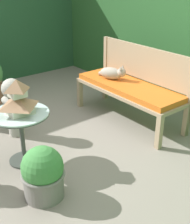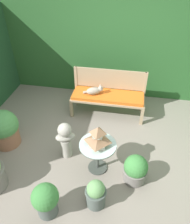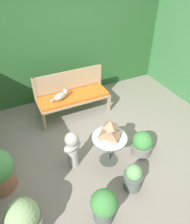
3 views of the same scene
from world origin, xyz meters
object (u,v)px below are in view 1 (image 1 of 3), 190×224
garden_bust (13,104)px  cat (113,73)px  garden_bench (129,89)px  potted_plant_hedge_corner (43,174)px  pagoda_birdhouse (18,99)px  patio_table (21,124)px

garden_bust → cat: bearing=56.7°
garden_bench → potted_plant_hedge_corner: bearing=-68.2°
pagoda_birdhouse → potted_plant_hedge_corner: (0.60, -0.11, -0.46)m
garden_bust → potted_plant_hedge_corner: size_ratio=1.45×
patio_table → garden_bust: (-0.57, 0.18, -0.03)m
potted_plant_hedge_corner → pagoda_birdhouse: bearing=169.4°
garden_bench → garden_bust: bearing=-111.9°
pagoda_birdhouse → garden_bust: bearing=162.0°
patio_table → garden_bust: bearing=162.0°
patio_table → cat: bearing=102.2°
cat → pagoda_birdhouse: size_ratio=1.23×
garden_bench → patio_table: bearing=-88.3°
pagoda_birdhouse → garden_bench: bearing=91.7°
garden_bench → pagoda_birdhouse: pagoda_birdhouse is taller
garden_bust → potted_plant_hedge_corner: bearing=-36.3°
cat → potted_plant_hedge_corner: size_ratio=0.87×
cat → patio_table: bearing=-101.3°
patio_table → potted_plant_hedge_corner: size_ratio=1.19×
patio_table → potted_plant_hedge_corner: (0.60, -0.11, -0.19)m
pagoda_birdhouse → garden_bust: 0.67m
patio_table → garden_bench: bearing=91.7°
garden_bench → cat: bearing=-173.4°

